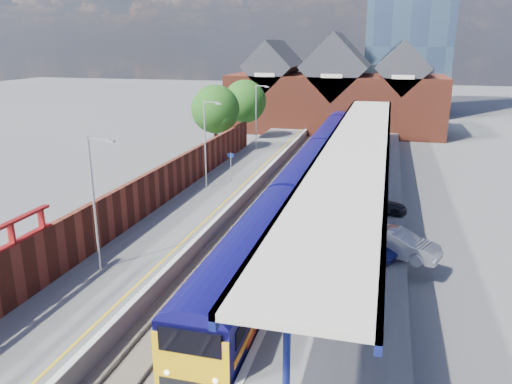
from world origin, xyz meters
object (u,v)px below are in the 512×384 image
lamp_post_b (96,196)px  lamp_post_d (257,113)px  platform_sign (231,162)px  parked_car_silver (397,243)px  lamp_post_c (207,139)px  train (320,155)px  parked_car_blue (359,245)px  parked_car_dark (378,204)px

lamp_post_b → lamp_post_d: (0.00, 32.00, 0.00)m
platform_sign → parked_car_silver: bearing=-42.8°
lamp_post_b → lamp_post_c: 16.00m
train → parked_car_blue: (4.96, -20.33, -0.52)m
lamp_post_b → platform_sign: bearing=85.7°
lamp_post_c → parked_car_blue: (12.81, -10.78, -3.39)m
parked_car_dark → train: bearing=29.6°
lamp_post_c → parked_car_blue: size_ratio=1.62×
train → parked_car_silver: bearing=-70.8°
parked_car_blue → train: bearing=35.2°
parked_car_blue → parked_car_dark: bearing=15.4°
lamp_post_c → parked_car_blue: 17.09m
train → platform_sign: bearing=-130.7°
lamp_post_c → parked_car_dark: lamp_post_c is taller
lamp_post_b → parked_car_dark: size_ratio=1.80×
train → platform_sign: 9.97m
lamp_post_c → parked_car_silver: lamp_post_c is taller
lamp_post_c → parked_car_dark: bearing=-12.4°
train → parked_car_blue: size_ratio=15.28×
train → parked_car_dark: bearing=-65.2°
platform_sign → parked_car_silver: 18.37m
lamp_post_c → train: bearing=50.6°
lamp_post_c → platform_sign: 3.34m
lamp_post_c → parked_car_silver: size_ratio=1.50×
lamp_post_b → parked_car_dark: (13.64, 13.00, -3.43)m
lamp_post_d → parked_car_silver: size_ratio=1.50×
lamp_post_b → lamp_post_c: same height
parked_car_silver → platform_sign: bearing=66.5°
platform_sign → parked_car_dark: 13.31m
lamp_post_b → parked_car_dark: bearing=43.6°
lamp_post_d → parked_car_blue: bearing=-64.4°
train → lamp_post_d: lamp_post_d is taller
train → parked_car_silver: train is taller
lamp_post_d → platform_sign: bearing=-84.4°
lamp_post_d → platform_sign: lamp_post_d is taller
lamp_post_d → parked_car_blue: 29.88m
platform_sign → lamp_post_b: bearing=-94.3°
lamp_post_b → parked_car_silver: bearing=20.5°
lamp_post_b → parked_car_silver: lamp_post_b is taller
lamp_post_d → lamp_post_c: bearing=-90.0°
lamp_post_b → parked_car_silver: size_ratio=1.50×
parked_car_silver → parked_car_blue: size_ratio=1.08×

